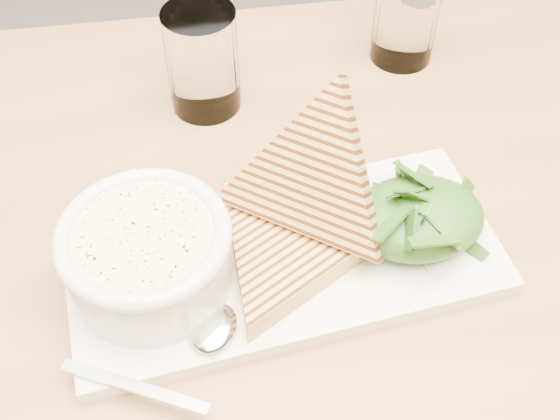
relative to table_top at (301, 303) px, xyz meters
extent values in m
cube|color=olive|center=(0.00, 0.00, 0.00)|extent=(1.26, 0.87, 0.04)
cube|color=white|center=(-0.01, 0.03, 0.03)|extent=(0.37, 0.19, 0.02)
cylinder|color=white|center=(-0.12, 0.02, 0.06)|extent=(0.13, 0.13, 0.05)
cylinder|color=#FADFA6|center=(-0.12, 0.02, 0.09)|extent=(0.11, 0.11, 0.01)
torus|color=white|center=(-0.12, 0.02, 0.09)|extent=(0.13, 0.13, 0.01)
ellipsoid|color=#224517|center=(0.10, 0.03, 0.06)|extent=(0.11, 0.09, 0.04)
ellipsoid|color=silver|center=(-0.08, -0.03, 0.04)|extent=(0.05, 0.06, 0.01)
cube|color=silver|center=(-0.14, -0.07, 0.04)|extent=(0.10, 0.06, 0.00)
cylinder|color=white|center=(-0.05, 0.25, 0.07)|extent=(0.07, 0.07, 0.11)
cylinder|color=white|center=(0.18, 0.28, 0.07)|extent=(0.07, 0.07, 0.10)
camera|label=1|loc=(-0.08, -0.31, 0.51)|focal=45.00mm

